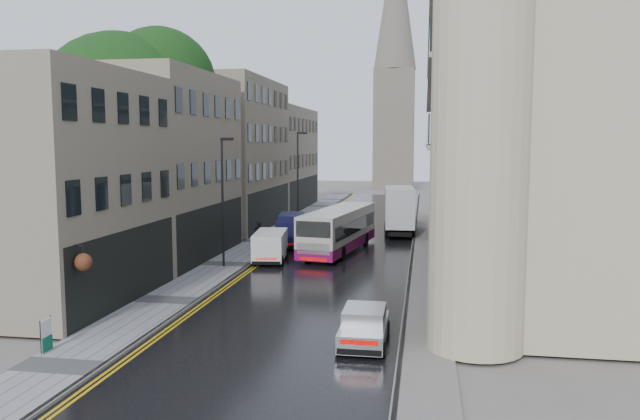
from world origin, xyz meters
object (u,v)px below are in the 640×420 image
(tree_near, at_px, (120,144))
(tree_far, at_px, (203,152))
(white_lorry, at_px, (387,213))
(lamp_post_far, at_px, (298,180))
(white_van, at_px, (254,250))
(navy_van, at_px, (277,232))
(lamp_post_near, at_px, (223,203))
(estate_sign, at_px, (46,335))
(cream_bus, at_px, (309,236))
(silver_hatchback, at_px, (339,335))
(pedestrian, at_px, (259,234))

(tree_near, distance_m, tree_far, 13.02)
(tree_near, bearing_deg, tree_far, 88.68)
(white_lorry, xyz_separation_m, lamp_post_far, (-7.50, 4.04, 2.12))
(tree_far, height_order, white_van, tree_far)
(navy_van, relative_size, lamp_post_near, 0.64)
(tree_far, relative_size, lamp_post_near, 1.75)
(tree_far, bearing_deg, navy_van, -45.71)
(white_lorry, distance_m, white_van, 13.77)
(estate_sign, bearing_deg, cream_bus, 70.28)
(silver_hatchback, bearing_deg, lamp_post_far, 104.01)
(white_van, xyz_separation_m, pedestrian, (-1.27, 5.87, 0.06))
(tree_near, relative_size, cream_bus, 1.37)
(lamp_post_far, bearing_deg, silver_hatchback, -64.65)
(white_van, bearing_deg, silver_hatchback, -71.23)
(tree_near, xyz_separation_m, navy_van, (8.31, 4.79, -5.77))
(cream_bus, relative_size, estate_sign, 9.58)
(tree_far, bearing_deg, pedestrian, -49.32)
(tree_far, relative_size, cream_bus, 1.23)
(silver_hatchback, relative_size, white_van, 0.87)
(cream_bus, height_order, white_van, cream_bus)
(white_van, bearing_deg, estate_sign, -107.19)
(silver_hatchback, xyz_separation_m, lamp_post_far, (-7.54, 30.04, 3.30))
(tree_far, relative_size, lamp_post_far, 1.62)
(white_van, distance_m, navy_van, 5.38)
(silver_hatchback, bearing_deg, tree_near, 135.69)
(tree_far, height_order, estate_sign, tree_far)
(cream_bus, relative_size, white_lorry, 1.45)
(cream_bus, relative_size, navy_van, 2.24)
(silver_hatchback, height_order, estate_sign, silver_hatchback)
(navy_van, bearing_deg, white_van, -99.15)
(white_lorry, bearing_deg, navy_van, -139.72)
(tree_near, distance_m, lamp_post_far, 17.38)
(cream_bus, height_order, pedestrian, cream_bus)
(white_lorry, bearing_deg, silver_hatchback, -93.97)
(tree_far, xyz_separation_m, white_lorry, (14.72, -1.66, -4.38))
(white_van, xyz_separation_m, lamp_post_near, (-1.48, -0.90, 2.75))
(silver_hatchback, bearing_deg, white_van, 115.88)
(cream_bus, bearing_deg, navy_van, 143.44)
(estate_sign, bearing_deg, tree_far, 96.73)
(white_lorry, bearing_deg, cream_bus, -118.40)
(tree_near, relative_size, white_lorry, 1.99)
(white_van, bearing_deg, white_lorry, 53.05)
(silver_hatchback, height_order, lamp_post_far, lamp_post_far)
(cream_bus, bearing_deg, lamp_post_near, -129.74)
(silver_hatchback, relative_size, lamp_post_near, 0.49)
(navy_van, xyz_separation_m, pedestrian, (-1.38, 0.50, -0.19))
(white_lorry, distance_m, navy_van, 9.40)
(tree_near, relative_size, white_van, 3.47)
(tree_near, relative_size, silver_hatchback, 3.97)
(white_van, relative_size, estate_sign, 3.78)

